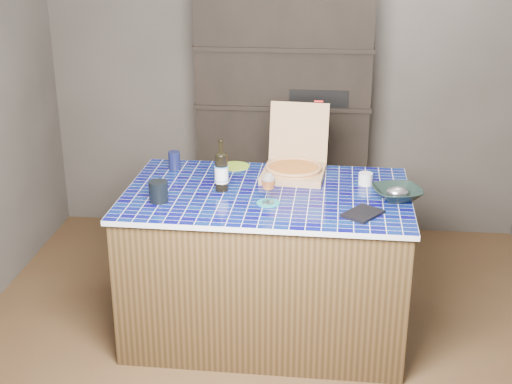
# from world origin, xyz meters

# --- Properties ---
(room) EXTENTS (3.50, 3.50, 3.50)m
(room) POSITION_xyz_m (0.00, 0.00, 1.25)
(room) COLOR #503D22
(room) RESTS_ON ground
(shelving_unit) EXTENTS (1.20, 0.41, 1.80)m
(shelving_unit) POSITION_xyz_m (0.00, 1.53, 0.90)
(shelving_unit) COLOR black
(shelving_unit) RESTS_ON floor
(kitchen_island) EXTENTS (1.58, 1.02, 0.86)m
(kitchen_island) POSITION_xyz_m (-0.01, 0.23, 0.43)
(kitchen_island) COLOR #4F381F
(kitchen_island) RESTS_ON floor
(pizza_box) EXTENTS (0.39, 0.46, 0.39)m
(pizza_box) POSITION_xyz_m (0.13, 0.51, 0.91)
(pizza_box) COLOR #A48754
(pizza_box) RESTS_ON kitchen_island
(mead_bottle) EXTENTS (0.08, 0.08, 0.29)m
(mead_bottle) POSITION_xyz_m (-0.26, 0.23, 0.97)
(mead_bottle) COLOR black
(mead_bottle) RESTS_ON kitchen_island
(teal_trivet) EXTENTS (0.12, 0.12, 0.01)m
(teal_trivet) POSITION_xyz_m (0.01, 0.06, 0.86)
(teal_trivet) COLOR #18797D
(teal_trivet) RESTS_ON kitchen_island
(wine_glass) EXTENTS (0.07, 0.07, 0.17)m
(wine_glass) POSITION_xyz_m (0.01, 0.06, 0.98)
(wine_glass) COLOR white
(wine_glass) RESTS_ON teal_trivet
(tumbler) EXTENTS (0.10, 0.10, 0.11)m
(tumbler) POSITION_xyz_m (-0.57, 0.03, 0.91)
(tumbler) COLOR black
(tumbler) RESTS_ON kitchen_island
(dvd_case) EXTENTS (0.23, 0.25, 0.02)m
(dvd_case) POSITION_xyz_m (0.50, -0.05, 0.87)
(dvd_case) COLOR black
(dvd_case) RESTS_ON kitchen_island
(bowl) EXTENTS (0.31, 0.31, 0.06)m
(bowl) POSITION_xyz_m (0.69, 0.19, 0.89)
(bowl) COLOR black
(bowl) RESTS_ON kitchen_island
(foil_contents) EXTENTS (0.12, 0.10, 0.05)m
(foil_contents) POSITION_xyz_m (0.69, 0.19, 0.90)
(foil_contents) COLOR #B8B6C2
(foil_contents) RESTS_ON bowl
(white_jar) EXTENTS (0.08, 0.08, 0.07)m
(white_jar) POSITION_xyz_m (0.53, 0.40, 0.89)
(white_jar) COLOR silver
(white_jar) RESTS_ON kitchen_island
(navy_cup) EXTENTS (0.07, 0.07, 0.11)m
(navy_cup) POSITION_xyz_m (-0.60, 0.56, 0.91)
(navy_cup) COLOR #0E1234
(navy_cup) RESTS_ON kitchen_island
(green_trivet) EXTENTS (0.18, 0.18, 0.01)m
(green_trivet) POSITION_xyz_m (-0.24, 0.64, 0.86)
(green_trivet) COLOR #82AD25
(green_trivet) RESTS_ON kitchen_island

